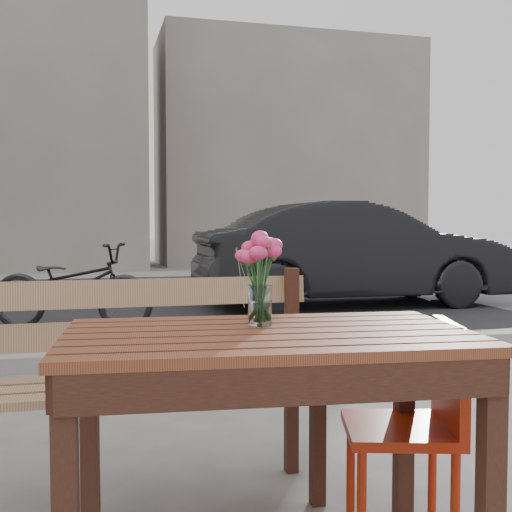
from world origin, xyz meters
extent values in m
cube|color=black|center=(0.00, 7.00, 0.00)|extent=(30.00, 8.00, 0.00)
cube|color=gray|center=(0.00, 3.00, 0.06)|extent=(30.00, 0.25, 0.12)
cube|color=slate|center=(5.00, 15.00, 3.00)|extent=(7.00, 3.00, 6.00)
cube|color=#5F2B19|center=(0.21, -0.10, 0.75)|extent=(1.31, 0.84, 0.03)
cube|color=black|center=(0.74, -0.47, 0.37)|extent=(0.07, 0.07, 0.74)
cube|color=black|center=(-0.33, 0.26, 0.37)|extent=(0.07, 0.07, 0.74)
cube|color=black|center=(0.80, 0.15, 0.37)|extent=(0.07, 0.07, 0.74)
cube|color=#926B4B|center=(-0.15, 0.49, 0.47)|extent=(1.49, 0.41, 0.03)
cube|color=#926B4B|center=(-0.15, 0.71, 0.72)|extent=(1.49, 0.04, 0.40)
cube|color=black|center=(0.53, 0.31, 0.24)|extent=(0.05, 0.05, 0.49)
cube|color=black|center=(0.53, 0.65, 0.45)|extent=(0.05, 0.05, 0.90)
cube|color=#9F210B|center=(0.71, 0.01, 0.38)|extent=(0.46, 0.46, 0.04)
cube|color=#9F210B|center=(0.88, -0.04, 0.58)|extent=(0.14, 0.37, 0.36)
cylinder|color=#9F210B|center=(0.61, 0.20, 0.18)|extent=(0.03, 0.03, 0.37)
cylinder|color=#9F210B|center=(0.52, -0.10, 0.18)|extent=(0.03, 0.03, 0.37)
cylinder|color=#9F210B|center=(0.90, 0.11, 0.18)|extent=(0.03, 0.03, 0.37)
cylinder|color=#9F210B|center=(0.82, -0.18, 0.18)|extent=(0.03, 0.03, 0.37)
cylinder|color=white|center=(0.21, 0.02, 0.83)|extent=(0.08, 0.08, 0.13)
cylinder|color=#275D2C|center=(0.21, 0.02, 0.90)|extent=(0.05, 0.05, 0.26)
imported|color=black|center=(3.06, 5.91, 0.68)|extent=(4.16, 1.50, 1.36)
imported|color=black|center=(-0.50, 4.79, 0.45)|extent=(1.80, 1.18, 0.90)
camera|label=1|loc=(-0.33, -1.99, 1.10)|focal=45.00mm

